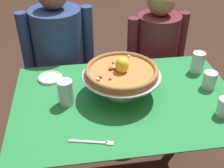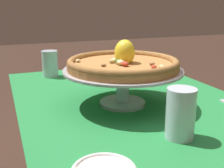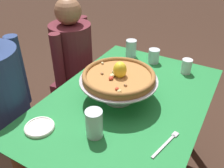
% 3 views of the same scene
% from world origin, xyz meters
% --- Properties ---
extents(dining_table, '(1.22, 0.82, 0.72)m').
position_xyz_m(dining_table, '(0.00, 0.00, 0.61)').
color(dining_table, olive).
rests_on(dining_table, ground).
extents(pizza_stand, '(0.42, 0.42, 0.13)m').
position_xyz_m(pizza_stand, '(-0.02, 0.05, 0.82)').
color(pizza_stand, '#B7B7C1').
rests_on(pizza_stand, dining_table).
extents(pizza, '(0.39, 0.39, 0.10)m').
position_xyz_m(pizza, '(-0.02, 0.05, 0.87)').
color(pizza, '#AD753D').
rests_on(pizza, pizza_stand).
extents(water_glass_back_right, '(0.08, 0.08, 0.13)m').
position_xyz_m(water_glass_back_right, '(0.49, 0.22, 0.77)').
color(water_glass_back_right, silver).
rests_on(water_glass_back_right, dining_table).
extents(water_glass_side_left, '(0.08, 0.08, 0.14)m').
position_xyz_m(water_glass_side_left, '(-0.32, 0.01, 0.78)').
color(water_glass_side_left, silver).
rests_on(water_glass_side_left, dining_table).
extents(water_glass_side_right, '(0.08, 0.08, 0.10)m').
position_xyz_m(water_glass_side_right, '(0.49, 0.04, 0.76)').
color(water_glass_side_right, silver).
rests_on(water_glass_side_right, dining_table).
extents(water_glass_front_right, '(0.07, 0.07, 0.10)m').
position_xyz_m(water_glass_front_right, '(0.45, -0.20, 0.76)').
color(water_glass_front_right, white).
rests_on(water_glass_front_right, dining_table).
extents(side_plate, '(0.14, 0.14, 0.02)m').
position_xyz_m(side_plate, '(-0.41, 0.26, 0.73)').
color(side_plate, silver).
rests_on(side_plate, dining_table).
extents(dinner_fork, '(0.20, 0.06, 0.01)m').
position_xyz_m(dinner_fork, '(-0.21, -0.30, 0.72)').
color(dinner_fork, '#B7B7C1').
rests_on(dinner_fork, dining_table).
extents(diner_left, '(0.51, 0.39, 1.20)m').
position_xyz_m(diner_left, '(-0.37, 0.64, 0.59)').
color(diner_left, gray).
rests_on(diner_left, ground).
extents(diner_right, '(0.47, 0.36, 1.12)m').
position_xyz_m(diner_right, '(0.37, 0.67, 0.53)').
color(diner_right, maroon).
rests_on(diner_right, ground).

